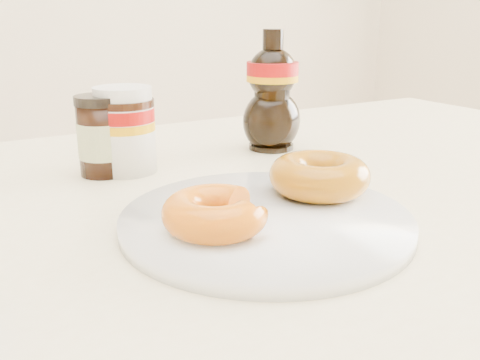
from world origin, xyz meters
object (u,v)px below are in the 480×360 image
nutella_jar (124,127)px  syrup_bottle (272,91)px  plate (266,220)px  donut_bitten (215,213)px  donut_whole (319,175)px  dining_table (272,265)px  dark_jar (103,136)px

nutella_jar → syrup_bottle: bearing=1.9°
plate → donut_bitten: (-0.06, -0.01, 0.02)m
donut_whole → syrup_bottle: (0.09, 0.24, 0.06)m
nutella_jar → donut_bitten: bearing=-91.5°
plate → nutella_jar: (-0.05, 0.25, 0.05)m
dining_table → dark_jar: size_ratio=13.71×
donut_whole → nutella_jar: (-0.14, 0.23, 0.03)m
plate → syrup_bottle: syrup_bottle is taller
plate → donut_bitten: donut_bitten is taller
nutella_jar → dark_jar: (-0.03, 0.00, -0.01)m
dining_table → donut_whole: donut_whole is taller
plate → donut_whole: 0.09m
donut_whole → syrup_bottle: bearing=68.4°
donut_whole → dark_jar: size_ratio=1.06×
dark_jar → dining_table: bearing=-54.5°
dining_table → plate: (-0.05, -0.07, 0.09)m
donut_whole → nutella_jar: nutella_jar is taller
donut_bitten → dark_jar: bearing=73.0°
nutella_jar → dark_jar: nutella_jar is taller
plate → nutella_jar: nutella_jar is taller
donut_bitten → donut_whole: bearing=-7.5°
dining_table → donut_bitten: bearing=-145.7°
syrup_bottle → plate: bearing=-124.3°
nutella_jar → dark_jar: bearing=172.7°
dining_table → dark_jar: (-0.14, 0.19, 0.13)m
donut_bitten → syrup_bottle: 0.37m
plate → syrup_bottle: bearing=55.7°
plate → donut_whole: donut_whole is taller
donut_whole → syrup_bottle: syrup_bottle is taller
donut_whole → syrup_bottle: 0.26m
donut_bitten → nutella_jar: 0.27m
plate → donut_whole: bearing=16.9°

